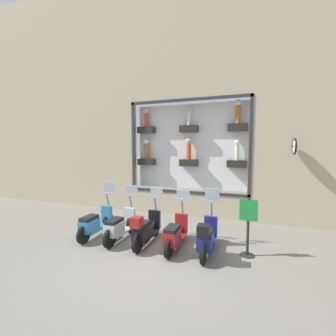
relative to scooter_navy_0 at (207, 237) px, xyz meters
The scene contains 8 objects.
ground_plane 1.48m from the scooter_navy_0, 100.19° to the left, with size 120.00×120.00×0.00m, color gray.
building_facade 5.98m from the scooter_navy_0, 22.25° to the left, with size 1.20×36.00×10.28m.
scooter_navy_0 is the anchor object (origin of this frame).
scooter_red_1 0.90m from the scooter_navy_0, 86.47° to the left, with size 1.80×0.60×1.55m.
scooter_black_2 1.78m from the scooter_navy_0, 89.97° to the left, with size 1.81×0.60×1.58m.
scooter_silver_3 2.68m from the scooter_navy_0, 88.74° to the left, with size 1.81×0.60×1.59m.
scooter_teal_4 3.57m from the scooter_navy_0, 89.04° to the left, with size 1.81×0.61×1.66m.
shop_sign_post 1.12m from the scooter_navy_0, 73.01° to the right, with size 0.36×0.45×1.55m.
Camera 1 is at (-5.50, -2.29, 2.83)m, focal length 24.00 mm.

